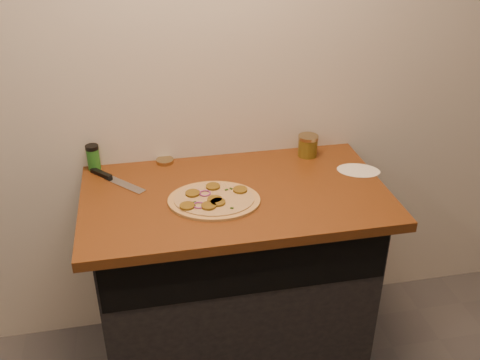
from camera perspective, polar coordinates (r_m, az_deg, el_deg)
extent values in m
cube|color=beige|center=(2.23, -2.22, 13.14)|extent=(4.00, 0.02, 2.70)
cube|color=black|center=(2.40, -0.62, -10.53)|extent=(1.10, 0.60, 0.86)
cube|color=#663013|center=(2.12, -0.53, -1.64)|extent=(1.20, 0.70, 0.04)
cylinder|color=tan|center=(2.04, -2.79, -2.18)|extent=(0.41, 0.41, 0.01)
cylinder|color=beige|center=(2.04, -2.79, -1.99)|extent=(0.36, 0.36, 0.00)
cylinder|color=brown|center=(2.00, -2.36, -2.39)|extent=(0.06, 0.06, 0.01)
cylinder|color=brown|center=(2.08, 0.01, -1.04)|extent=(0.06, 0.06, 0.01)
cylinder|color=brown|center=(1.99, -5.66, -2.76)|extent=(0.06, 0.06, 0.01)
cylinder|color=brown|center=(1.98, -3.36, -2.77)|extent=(0.06, 0.06, 0.01)
cylinder|color=brown|center=(2.10, -2.90, -0.69)|extent=(0.06, 0.06, 0.01)
cylinder|color=brown|center=(2.02, -2.71, -2.09)|extent=(0.06, 0.06, 0.01)
cylinder|color=brown|center=(2.06, -5.08, -1.42)|extent=(0.06, 0.06, 0.01)
torus|color=#833177|center=(1.99, -4.41, -2.69)|extent=(0.05, 0.05, 0.01)
torus|color=#833177|center=(2.07, -4.81, -1.33)|extent=(0.05, 0.05, 0.01)
torus|color=#833177|center=(2.06, -3.76, -1.41)|extent=(0.05, 0.05, 0.01)
cube|color=black|center=(1.97, -0.86, -3.01)|extent=(0.01, 0.01, 0.00)
cube|color=black|center=(1.99, -5.25, -2.80)|extent=(0.01, 0.01, 0.00)
cube|color=black|center=(2.01, -4.85, -2.37)|extent=(0.01, 0.01, 0.00)
cube|color=black|center=(2.01, -5.15, -2.43)|extent=(0.02, 0.01, 0.00)
cube|color=black|center=(2.09, -0.96, -0.93)|extent=(0.01, 0.02, 0.00)
cube|color=black|center=(1.99, -5.64, -2.79)|extent=(0.01, 0.02, 0.00)
cube|color=black|center=(2.01, -1.84, -2.31)|extent=(0.01, 0.01, 0.00)
cube|color=black|center=(2.08, -1.45, -1.05)|extent=(0.02, 0.01, 0.00)
cube|color=black|center=(1.99, -4.89, -2.71)|extent=(0.01, 0.01, 0.00)
cube|color=#B7BAC1|center=(2.20, -12.19, -0.50)|extent=(0.17, 0.18, 0.00)
cube|color=black|center=(2.29, -14.58, 0.67)|extent=(0.09, 0.10, 0.02)
cylinder|color=#9A8459|center=(2.34, -8.01, 2.03)|extent=(0.09, 0.09, 0.02)
cylinder|color=maroon|center=(2.39, 7.23, 3.50)|extent=(0.08, 0.08, 0.08)
cylinder|color=#9A8459|center=(2.37, 7.31, 4.55)|extent=(0.09, 0.09, 0.01)
cylinder|color=#236921|center=(2.33, -15.36, 2.17)|extent=(0.05, 0.05, 0.09)
cylinder|color=black|center=(2.31, -15.53, 3.38)|extent=(0.05, 0.05, 0.02)
cylinder|color=silver|center=(2.31, 12.51, 1.01)|extent=(0.23, 0.23, 0.00)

